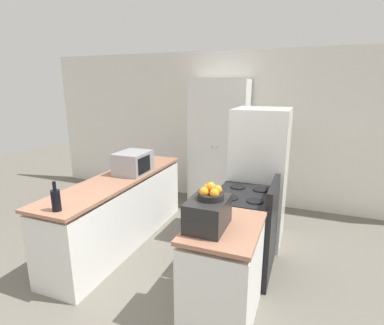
{
  "coord_description": "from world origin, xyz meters",
  "views": [
    {
      "loc": [
        1.39,
        -1.72,
        2.04
      ],
      "look_at": [
        0.0,
        1.84,
        1.05
      ],
      "focal_mm": 28.0,
      "sensor_mm": 36.0,
      "label": 1
    }
  ],
  "objects": [
    {
      "name": "fruit_bowl",
      "position": [
        0.71,
        0.44,
        1.2
      ],
      "size": [
        0.22,
        0.22,
        0.14
      ],
      "color": "black",
      "rests_on": "toaster_oven"
    },
    {
      "name": "wall_back",
      "position": [
        0.0,
        3.38,
        1.3
      ],
      "size": [
        7.0,
        0.06,
        2.6
      ],
      "color": "silver",
      "rests_on": "ground_plane"
    },
    {
      "name": "stove",
      "position": [
        0.83,
        1.31,
        0.46
      ],
      "size": [
        0.66,
        0.75,
        1.06
      ],
      "color": "black",
      "rests_on": "ground_plane"
    },
    {
      "name": "pantry_cabinet",
      "position": [
        0.0,
        3.08,
        1.07
      ],
      "size": [
        0.96,
        0.51,
        2.13
      ],
      "color": "silver",
      "rests_on": "ground_plane"
    },
    {
      "name": "counter_right",
      "position": [
        0.81,
        0.51,
        0.44
      ],
      "size": [
        0.6,
        0.82,
        0.9
      ],
      "color": "silver",
      "rests_on": "ground_plane"
    },
    {
      "name": "microwave",
      "position": [
        -0.72,
        1.55,
        1.05
      ],
      "size": [
        0.38,
        0.47,
        0.29
      ],
      "color": "#939399",
      "rests_on": "counter_left"
    },
    {
      "name": "toaster_oven",
      "position": [
        0.69,
        0.43,
        1.03
      ],
      "size": [
        0.31,
        0.41,
        0.25
      ],
      "color": "black",
      "rests_on": "counter_right"
    },
    {
      "name": "wine_bottle",
      "position": [
        -0.73,
        0.23,
        1.01
      ],
      "size": [
        0.08,
        0.08,
        0.29
      ],
      "color": "black",
      "rests_on": "counter_left"
    },
    {
      "name": "refrigerator",
      "position": [
        0.85,
        2.09,
        0.88
      ],
      "size": [
        0.7,
        0.73,
        1.76
      ],
      "color": "white",
      "rests_on": "ground_plane"
    },
    {
      "name": "counter_left",
      "position": [
        -0.81,
        1.33,
        0.44
      ],
      "size": [
        0.6,
        2.45,
        0.9
      ],
      "color": "silver",
      "rests_on": "ground_plane"
    }
  ]
}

